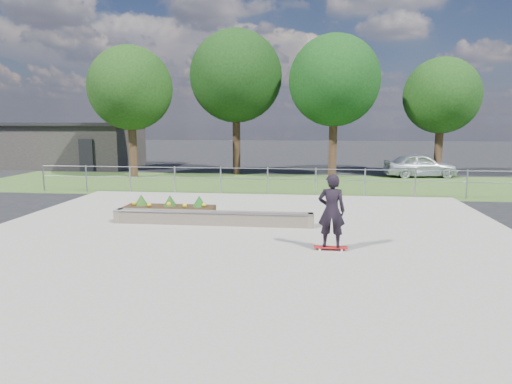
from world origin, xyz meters
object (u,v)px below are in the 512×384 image
parked_car (420,165)px  skateboarder (332,211)px  planter_bed (168,209)px  grind_ledge (213,218)px

parked_car → skateboarder: bearing=152.4°
planter_bed → skateboarder: skateboarder is taller
parked_car → planter_bed: bearing=129.9°
planter_bed → parked_car: (10.76, 11.70, 0.42)m
grind_ledge → planter_bed: bearing=143.2°
grind_ledge → parked_car: parked_car is taller
grind_ledge → parked_car: 15.83m
grind_ledge → parked_car: size_ratio=1.54×
skateboarder → parked_car: skateboarder is taller
skateboarder → parked_car: 16.36m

